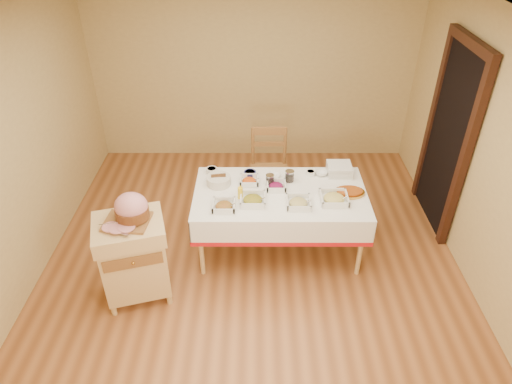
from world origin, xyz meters
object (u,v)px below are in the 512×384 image
at_px(preserve_jar_left, 270,180).
at_px(preserve_jar_right, 289,177).
at_px(bread_basket, 219,180).
at_px(brass_platter, 349,192).
at_px(plate_stack, 339,169).
at_px(butcher_cart, 134,255).
at_px(mustard_bottle, 240,192).
at_px(dining_chair, 269,169).
at_px(dining_table, 280,205).
at_px(ham_on_board, 131,210).

relative_size(preserve_jar_left, preserve_jar_right, 0.93).
distance_m(bread_basket, brass_platter, 1.39).
relative_size(preserve_jar_right, plate_stack, 0.48).
xyz_separation_m(butcher_cart, preserve_jar_left, (1.32, 0.86, 0.30)).
xyz_separation_m(mustard_bottle, brass_platter, (1.14, 0.09, -0.05)).
distance_m(dining_chair, plate_stack, 0.94).
distance_m(dining_table, preserve_jar_right, 0.33).
distance_m(dining_table, plate_stack, 0.80).
relative_size(butcher_cart, ham_on_board, 2.11).
distance_m(preserve_jar_right, brass_platter, 0.66).
bearing_deg(ham_on_board, butcher_cart, -141.92).
xyz_separation_m(mustard_bottle, plate_stack, (1.09, 0.48, -0.02)).
distance_m(butcher_cart, brass_platter, 2.27).
bearing_deg(preserve_jar_right, dining_table, -116.13).
distance_m(ham_on_board, plate_stack, 2.32).
bearing_deg(butcher_cart, dining_chair, 49.29).
distance_m(dining_chair, mustard_bottle, 1.05).
bearing_deg(preserve_jar_right, ham_on_board, -149.14).
xyz_separation_m(dining_table, preserve_jar_left, (-0.11, 0.15, 0.21)).
distance_m(butcher_cart, preserve_jar_left, 1.60).
xyz_separation_m(preserve_jar_right, brass_platter, (0.61, -0.24, -0.04)).
height_order(dining_chair, preserve_jar_right, dining_chair).
bearing_deg(bread_basket, preserve_jar_left, -0.54).
bearing_deg(brass_platter, mustard_bottle, -175.65).
bearing_deg(plate_stack, ham_on_board, -153.02).
xyz_separation_m(dining_chair, preserve_jar_left, (-0.01, -0.69, 0.28)).
xyz_separation_m(ham_on_board, preserve_jar_right, (1.49, 0.89, -0.21)).
bearing_deg(dining_chair, butcher_cart, -130.71).
height_order(dining_chair, preserve_jar_left, dining_chair).
bearing_deg(brass_platter, preserve_jar_right, 158.48).
xyz_separation_m(dining_chair, ham_on_board, (-1.29, -1.51, 0.49)).
height_order(dining_table, ham_on_board, ham_on_board).
relative_size(dining_chair, preserve_jar_left, 8.70).
xyz_separation_m(butcher_cart, brass_platter, (2.15, 0.68, 0.27)).
height_order(preserve_jar_right, bread_basket, preserve_jar_right).
xyz_separation_m(preserve_jar_right, mustard_bottle, (-0.53, -0.33, 0.02)).
height_order(preserve_jar_left, bread_basket, preserve_jar_left).
xyz_separation_m(ham_on_board, preserve_jar_left, (1.28, 0.82, -0.21)).
xyz_separation_m(dining_table, butcher_cart, (-1.43, -0.71, -0.09)).
bearing_deg(butcher_cart, plate_stack, 27.24).
height_order(bread_basket, plate_stack, bread_basket).
distance_m(preserve_jar_left, bread_basket, 0.55).
bearing_deg(butcher_cart, ham_on_board, 38.08).
relative_size(dining_table, preserve_jar_right, 14.27).
relative_size(butcher_cart, mustard_bottle, 5.56).
bearing_deg(butcher_cart, preserve_jar_left, 32.99).
distance_m(dining_table, bread_basket, 0.71).
relative_size(dining_table, dining_chair, 1.77).
xyz_separation_m(dining_table, dining_chair, (-0.10, 0.84, -0.07)).
relative_size(bread_basket, plate_stack, 1.00).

